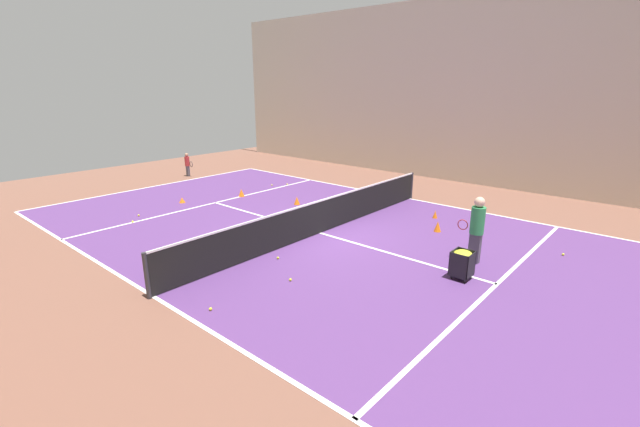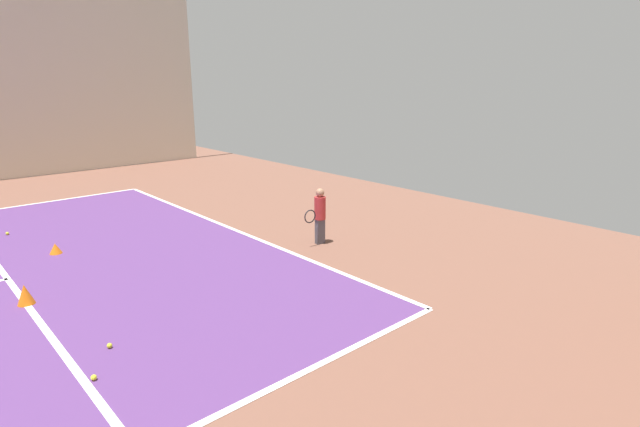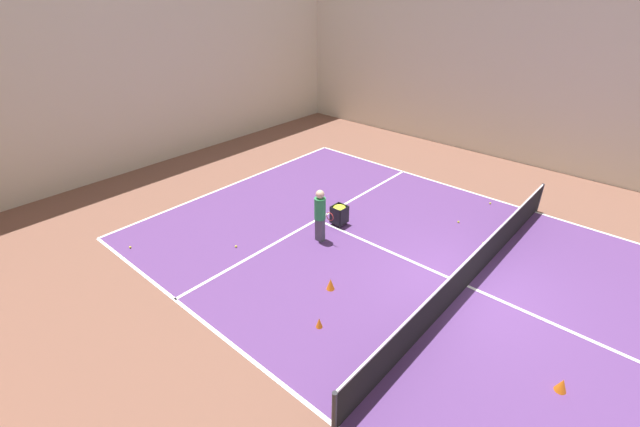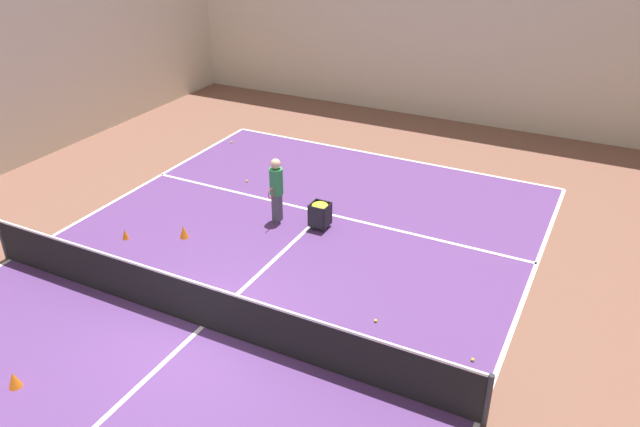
{
  "view_description": "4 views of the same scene",
  "coord_description": "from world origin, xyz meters",
  "px_view_note": "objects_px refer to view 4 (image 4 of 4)",
  "views": [
    {
      "loc": [
        9.66,
        8.4,
        4.52
      ],
      "look_at": [
        0.0,
        0.0,
        0.65
      ],
      "focal_mm": 24.0,
      "sensor_mm": 36.0,
      "label": 1
    },
    {
      "loc": [
        -9.66,
        -4.2,
        3.41
      ],
      "look_at": [
        -2.2,
        -10.9,
        0.66
      ],
      "focal_mm": 28.0,
      "sensor_mm": 36.0,
      "label": 2
    },
    {
      "loc": [
        -9.66,
        -3.12,
        7.45
      ],
      "look_at": [
        -0.92,
        4.59,
        0.98
      ],
      "focal_mm": 24.0,
      "sensor_mm": 36.0,
      "label": 3
    },
    {
      "loc": [
        6.71,
        -7.93,
        7.97
      ],
      "look_at": [
        0.26,
        4.76,
        0.42
      ],
      "focal_mm": 35.0,
      "sensor_mm": 36.0,
      "label": 4
    }
  ],
  "objects_px": {
    "tennis_net": "(200,304)",
    "training_cone_1": "(14,380)",
    "training_cone_0": "(184,232)",
    "coach_at_net": "(276,186)",
    "ball_cart": "(320,211)"
  },
  "relations": [
    {
      "from": "training_cone_0",
      "to": "training_cone_1",
      "type": "distance_m",
      "value": 5.68
    },
    {
      "from": "tennis_net",
      "to": "training_cone_0",
      "type": "bearing_deg",
      "value": 133.36
    },
    {
      "from": "coach_at_net",
      "to": "ball_cart",
      "type": "height_order",
      "value": "coach_at_net"
    },
    {
      "from": "tennis_net",
      "to": "training_cone_1",
      "type": "height_order",
      "value": "tennis_net"
    },
    {
      "from": "tennis_net",
      "to": "training_cone_1",
      "type": "bearing_deg",
      "value": -123.99
    },
    {
      "from": "coach_at_net",
      "to": "training_cone_0",
      "type": "xyz_separation_m",
      "value": [
        -1.67,
        -1.84,
        -0.85
      ]
    },
    {
      "from": "training_cone_1",
      "to": "tennis_net",
      "type": "bearing_deg",
      "value": 56.01
    },
    {
      "from": "ball_cart",
      "to": "training_cone_1",
      "type": "height_order",
      "value": "ball_cart"
    },
    {
      "from": "ball_cart",
      "to": "training_cone_1",
      "type": "bearing_deg",
      "value": -106.16
    },
    {
      "from": "ball_cart",
      "to": "coach_at_net",
      "type": "bearing_deg",
      "value": -171.59
    },
    {
      "from": "training_cone_0",
      "to": "coach_at_net",
      "type": "bearing_deg",
      "value": 47.9
    },
    {
      "from": "ball_cart",
      "to": "training_cone_0",
      "type": "xyz_separation_m",
      "value": [
        -2.85,
        -2.02,
        -0.33
      ]
    },
    {
      "from": "tennis_net",
      "to": "ball_cart",
      "type": "height_order",
      "value": "tennis_net"
    },
    {
      "from": "coach_at_net",
      "to": "training_cone_1",
      "type": "distance_m",
      "value": 7.61
    },
    {
      "from": "coach_at_net",
      "to": "training_cone_0",
      "type": "height_order",
      "value": "coach_at_net"
    }
  ]
}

